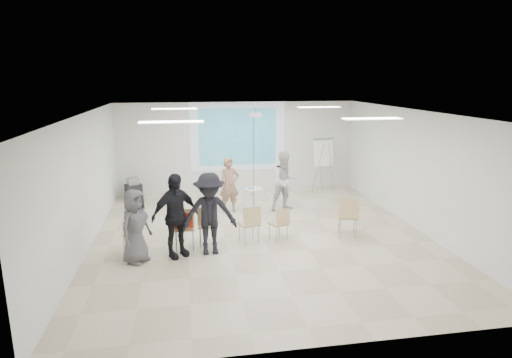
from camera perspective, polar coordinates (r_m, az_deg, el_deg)
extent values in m
cube|color=beige|center=(10.57, 0.73, -7.87)|extent=(8.00, 9.00, 0.10)
cube|color=white|center=(9.88, 0.78, 9.13)|extent=(8.00, 9.00, 0.10)
cube|color=silver|center=(14.54, -2.46, 4.33)|extent=(8.00, 0.10, 3.00)
cube|color=silver|center=(10.22, -22.20, -0.53)|extent=(0.10, 9.00, 3.00)
cube|color=silver|center=(11.54, 20.96, 1.08)|extent=(0.10, 9.00, 3.00)
cube|color=silver|center=(14.42, -2.45, 5.66)|extent=(3.20, 0.01, 2.30)
cube|color=teal|center=(14.41, -2.44, 5.66)|extent=(2.60, 0.01, 1.90)
cylinder|color=silver|center=(12.52, -0.35, -4.09)|extent=(0.42, 0.42, 0.05)
cylinder|color=white|center=(12.44, -0.35, -2.78)|extent=(0.12, 0.12, 0.60)
cylinder|color=silver|center=(12.35, -0.35, -1.34)|extent=(0.58, 0.58, 0.04)
cube|color=white|center=(12.33, -0.12, -1.26)|extent=(0.21, 0.17, 0.01)
cube|color=#3E85BC|center=(12.38, -0.74, -1.16)|extent=(0.14, 0.19, 0.01)
imported|color=#A07762|center=(12.20, -3.57, -0.33)|extent=(0.72, 0.55, 1.80)
imported|color=silver|center=(12.38, 3.90, 0.14)|extent=(1.03, 0.88, 1.91)
cube|color=white|center=(12.39, -2.89, 1.26)|extent=(0.06, 0.12, 0.04)
cube|color=white|center=(12.51, 2.86, 1.86)|extent=(0.06, 0.13, 0.04)
cube|color=tan|center=(9.83, -16.27, -7.27)|extent=(0.46, 0.46, 0.04)
cube|color=tan|center=(9.59, -16.18, -6.37)|extent=(0.38, 0.18, 0.36)
cylinder|color=gray|center=(9.74, -16.93, -8.81)|extent=(0.02, 0.02, 0.39)
cylinder|color=gray|center=(9.78, -15.15, -8.60)|extent=(0.02, 0.02, 0.39)
cylinder|color=#94969C|center=(10.03, -17.20, -8.19)|extent=(0.02, 0.02, 0.39)
cylinder|color=#92949A|center=(10.07, -15.47, -7.99)|extent=(0.02, 0.02, 0.39)
cube|color=tan|center=(9.80, -9.55, -6.41)|extent=(0.46, 0.46, 0.04)
cube|color=tan|center=(9.50, -9.61, -5.30)|extent=(0.46, 0.10, 0.44)
cylinder|color=gray|center=(9.72, -10.61, -8.22)|extent=(0.02, 0.02, 0.48)
cylinder|color=gray|center=(9.71, -8.38, -8.15)|extent=(0.02, 0.02, 0.48)
cylinder|color=#909298|center=(10.07, -10.57, -7.45)|extent=(0.02, 0.02, 0.48)
cylinder|color=gray|center=(10.06, -8.42, -7.37)|extent=(0.02, 0.02, 0.48)
cube|color=tan|center=(9.97, -6.43, -6.07)|extent=(0.48, 0.48, 0.04)
cube|color=tan|center=(9.68, -6.50, -5.01)|extent=(0.45, 0.13, 0.42)
cylinder|color=gray|center=(9.89, -7.47, -7.77)|extent=(0.03, 0.03, 0.47)
cylinder|color=gray|center=(9.88, -5.36, -7.73)|extent=(0.03, 0.03, 0.47)
cylinder|color=gray|center=(10.23, -7.39, -7.04)|extent=(0.03, 0.03, 0.47)
cylinder|color=gray|center=(10.22, -5.36, -7.01)|extent=(0.03, 0.03, 0.47)
cube|color=tan|center=(10.03, -0.97, -5.99)|extent=(0.52, 0.52, 0.04)
cube|color=tan|center=(9.77, -0.51, -4.95)|extent=(0.43, 0.19, 0.41)
cylinder|color=#97999F|center=(9.90, -1.50, -7.69)|extent=(0.03, 0.03, 0.45)
cylinder|color=gray|center=(10.03, 0.34, -7.41)|extent=(0.03, 0.03, 0.45)
cylinder|color=gray|center=(10.20, -2.24, -7.06)|extent=(0.03, 0.03, 0.45)
cylinder|color=gray|center=(10.32, -0.45, -6.79)|extent=(0.03, 0.03, 0.45)
cube|color=tan|center=(10.22, 3.00, -5.94)|extent=(0.50, 0.50, 0.04)
cube|color=tan|center=(10.02, 3.63, -5.01)|extent=(0.37, 0.22, 0.36)
cylinder|color=gray|center=(10.10, 2.81, -7.44)|extent=(0.03, 0.03, 0.39)
cylinder|color=#95979D|center=(10.27, 4.18, -7.09)|extent=(0.03, 0.03, 0.39)
cylinder|color=gray|center=(10.32, 1.80, -6.95)|extent=(0.03, 0.03, 0.39)
cylinder|color=gray|center=(10.49, 3.16, -6.62)|extent=(0.03, 0.03, 0.39)
cube|color=tan|center=(10.66, 12.13, -4.88)|extent=(0.57, 0.57, 0.04)
cube|color=tan|center=(10.37, 12.33, -3.81)|extent=(0.47, 0.21, 0.44)
cylinder|color=gray|center=(10.54, 11.15, -6.50)|extent=(0.03, 0.03, 0.49)
cylinder|color=#909298|center=(10.59, 13.19, -6.52)|extent=(0.03, 0.03, 0.49)
cylinder|color=gray|center=(10.90, 10.97, -5.83)|extent=(0.03, 0.03, 0.49)
cylinder|color=gray|center=(10.94, 12.94, -5.85)|extent=(0.03, 0.03, 0.49)
cube|color=maroon|center=(9.52, -9.60, -5.58)|extent=(0.39, 0.09, 0.37)
imported|color=black|center=(9.97, -6.44, -5.85)|extent=(0.37, 0.28, 0.03)
imported|color=black|center=(9.24, -10.77, -4.03)|extent=(1.43, 1.23, 2.11)
imported|color=black|center=(9.28, -6.22, -3.94)|extent=(1.36, 0.78, 2.06)
imported|color=#56565B|center=(9.20, -15.84, -5.53)|extent=(0.95, 1.03, 1.76)
cylinder|color=gray|center=(14.28, 8.24, 1.41)|extent=(0.34, 0.17, 1.69)
cylinder|color=#92959A|center=(14.48, 9.96, 1.51)|extent=(0.30, 0.24, 1.69)
cylinder|color=#909398|center=(14.65, 8.61, 1.70)|extent=(0.07, 0.38, 1.68)
cube|color=white|center=(14.38, 8.99, 3.60)|extent=(0.68, 0.27, 0.94)
cube|color=gray|center=(14.35, 8.99, 5.31)|extent=(0.69, 0.13, 0.06)
cube|color=black|center=(14.08, -16.00, -1.61)|extent=(0.59, 0.54, 0.47)
cube|color=gray|center=(14.00, -16.08, -0.26)|extent=(0.42, 0.39, 0.21)
cylinder|color=black|center=(13.96, -16.50, -2.79)|extent=(0.07, 0.07, 0.06)
cylinder|color=black|center=(14.07, -15.02, -2.57)|extent=(0.07, 0.07, 0.06)
cylinder|color=black|center=(14.22, -16.84, -2.51)|extent=(0.07, 0.07, 0.06)
cylinder|color=black|center=(14.33, -15.39, -2.30)|extent=(0.07, 0.07, 0.06)
cube|color=white|center=(11.39, -0.09, 8.53)|extent=(0.30, 0.25, 0.10)
cylinder|color=gray|center=(11.38, -0.09, 9.09)|extent=(0.04, 0.04, 0.14)
cylinder|color=black|center=(11.52, -0.32, 1.36)|extent=(0.01, 0.01, 2.77)
cylinder|color=white|center=(11.51, 0.19, 1.36)|extent=(0.01, 0.01, 2.77)
cube|color=white|center=(11.73, -10.81, 9.18)|extent=(1.20, 0.30, 0.02)
cube|color=white|center=(12.32, 8.39, 9.46)|extent=(1.20, 0.30, 0.02)
cube|color=white|center=(8.24, -11.22, 7.48)|extent=(1.20, 0.30, 0.02)
cube|color=white|center=(9.06, 15.21, 7.78)|extent=(1.20, 0.30, 0.02)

